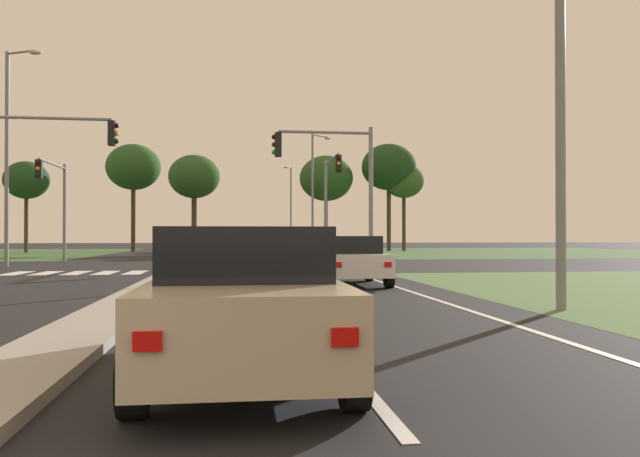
{
  "coord_description": "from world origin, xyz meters",
  "views": [
    {
      "loc": [
        2.26,
        -1.7,
        1.5
      ],
      "look_at": [
        6.65,
        31.95,
        1.87
      ],
      "focal_mm": 35.82,
      "sensor_mm": 36.0,
      "label": 1
    }
  ],
  "objects_px": {
    "car_white_near": "(349,260)",
    "street_lamp_second": "(9,148)",
    "street_lamp_fourth": "(291,203)",
    "pedestrian_at_median": "(207,241)",
    "treeline_third": "(133,168)",
    "street_lamp_third": "(314,187)",
    "car_beige_second": "(244,301)",
    "traffic_signal_near_right": "(336,173)",
    "traffic_signal_far_left": "(55,192)",
    "treeline_second": "(26,181)",
    "traffic_signal_near_left": "(23,162)",
    "street_lamp_near": "(570,70)",
    "treeline_seventh": "(389,167)",
    "car_teal_third": "(262,250)",
    "treeline_sixth": "(404,181)",
    "treeline_fourth": "(194,177)",
    "traffic_signal_far_right": "(330,189)",
    "car_grey_fourth": "(185,243)",
    "treeline_fifth": "(326,178)"
  },
  "relations": [
    {
      "from": "car_white_near",
      "to": "street_lamp_second",
      "type": "relative_size",
      "value": 0.42
    },
    {
      "from": "street_lamp_fourth",
      "to": "pedestrian_at_median",
      "type": "distance_m",
      "value": 34.21
    },
    {
      "from": "treeline_third",
      "to": "street_lamp_third",
      "type": "bearing_deg",
      "value": -22.89
    },
    {
      "from": "car_white_near",
      "to": "treeline_third",
      "type": "relative_size",
      "value": 0.44
    },
    {
      "from": "car_white_near",
      "to": "car_beige_second",
      "type": "bearing_deg",
      "value": -105.05
    },
    {
      "from": "car_beige_second",
      "to": "traffic_signal_near_right",
      "type": "xyz_separation_m",
      "value": [
        3.85,
        18.29,
        3.18
      ]
    },
    {
      "from": "car_white_near",
      "to": "traffic_signal_far_left",
      "type": "distance_m",
      "value": 21.96
    },
    {
      "from": "car_beige_second",
      "to": "treeline_second",
      "type": "distance_m",
      "value": 54.85
    },
    {
      "from": "traffic_signal_near_left",
      "to": "traffic_signal_far_left",
      "type": "relative_size",
      "value": 1.1
    },
    {
      "from": "car_white_near",
      "to": "street_lamp_third",
      "type": "relative_size",
      "value": 0.43
    },
    {
      "from": "street_lamp_near",
      "to": "street_lamp_fourth",
      "type": "bearing_deg",
      "value": 90.21
    },
    {
      "from": "car_white_near",
      "to": "treeline_third",
      "type": "xyz_separation_m",
      "value": [
        -13.05,
        42.3,
        7.12
      ]
    },
    {
      "from": "car_white_near",
      "to": "street_lamp_second",
      "type": "bearing_deg",
      "value": 137.53
    },
    {
      "from": "pedestrian_at_median",
      "to": "treeline_seventh",
      "type": "bearing_deg",
      "value": -103.66
    },
    {
      "from": "car_teal_third",
      "to": "treeline_third",
      "type": "xyz_separation_m",
      "value": [
        -10.84,
        30.64,
        7.07
      ]
    },
    {
      "from": "traffic_signal_near_right",
      "to": "treeline_sixth",
      "type": "height_order",
      "value": "treeline_sixth"
    },
    {
      "from": "treeline_third",
      "to": "treeline_fourth",
      "type": "xyz_separation_m",
      "value": [
        5.97,
        -5.46,
        -1.34
      ]
    },
    {
      "from": "treeline_fourth",
      "to": "traffic_signal_near_left",
      "type": "bearing_deg",
      "value": -97.88
    },
    {
      "from": "traffic_signal_near_left",
      "to": "treeline_second",
      "type": "relative_size",
      "value": 0.78
    },
    {
      "from": "traffic_signal_near_left",
      "to": "treeline_seventh",
      "type": "height_order",
      "value": "treeline_seventh"
    },
    {
      "from": "pedestrian_at_median",
      "to": "treeline_fourth",
      "type": "xyz_separation_m",
      "value": [
        -1.69,
        12.49,
        5.4
      ]
    },
    {
      "from": "traffic_signal_far_right",
      "to": "treeline_seventh",
      "type": "xyz_separation_m",
      "value": [
        9.5,
        24.82,
        4.0
      ]
    },
    {
      "from": "car_teal_third",
      "to": "car_grey_fourth",
      "type": "bearing_deg",
      "value": -167.7
    },
    {
      "from": "street_lamp_near",
      "to": "street_lamp_second",
      "type": "height_order",
      "value": "street_lamp_second"
    },
    {
      "from": "treeline_seventh",
      "to": "treeline_third",
      "type": "bearing_deg",
      "value": 179.48
    },
    {
      "from": "street_lamp_near",
      "to": "treeline_sixth",
      "type": "bearing_deg",
      "value": 78.83
    },
    {
      "from": "traffic_signal_far_right",
      "to": "street_lamp_near",
      "type": "relative_size",
      "value": 0.7
    },
    {
      "from": "traffic_signal_far_right",
      "to": "treeline_third",
      "type": "xyz_separation_m",
      "value": [
        -14.98,
        25.04,
        3.68
      ]
    },
    {
      "from": "street_lamp_second",
      "to": "treeline_fourth",
      "type": "distance_m",
      "value": 24.87
    },
    {
      "from": "traffic_signal_far_right",
      "to": "treeline_second",
      "type": "xyz_separation_m",
      "value": [
        -23.52,
        21.79,
        2.08
      ]
    },
    {
      "from": "traffic_signal_near_left",
      "to": "treeline_sixth",
      "type": "distance_m",
      "value": 43.72
    },
    {
      "from": "street_lamp_near",
      "to": "treeline_fifth",
      "type": "distance_m",
      "value": 49.96
    },
    {
      "from": "street_lamp_second",
      "to": "treeline_third",
      "type": "relative_size",
      "value": 1.03
    },
    {
      "from": "traffic_signal_far_right",
      "to": "treeline_second",
      "type": "bearing_deg",
      "value": 137.19
    },
    {
      "from": "treeline_fifth",
      "to": "traffic_signal_far_left",
      "type": "bearing_deg",
      "value": -126.09
    },
    {
      "from": "street_lamp_fourth",
      "to": "street_lamp_third",
      "type": "bearing_deg",
      "value": -89.47
    },
    {
      "from": "car_teal_third",
      "to": "treeline_sixth",
      "type": "xyz_separation_m",
      "value": [
        15.17,
        30.48,
        6.04
      ]
    },
    {
      "from": "traffic_signal_near_right",
      "to": "treeline_fourth",
      "type": "distance_m",
      "value": 31.96
    },
    {
      "from": "traffic_signal_far_left",
      "to": "treeline_third",
      "type": "relative_size",
      "value": 0.56
    },
    {
      "from": "car_white_near",
      "to": "treeline_third",
      "type": "bearing_deg",
      "value": 107.14
    },
    {
      "from": "traffic_signal_near_right",
      "to": "traffic_signal_far_left",
      "type": "height_order",
      "value": "traffic_signal_near_right"
    },
    {
      "from": "treeline_third",
      "to": "street_lamp_second",
      "type": "bearing_deg",
      "value": -92.38
    },
    {
      "from": "street_lamp_near",
      "to": "treeline_third",
      "type": "xyz_separation_m",
      "value": [
        -16.28,
        49.49,
        3.05
      ]
    },
    {
      "from": "car_white_near",
      "to": "street_lamp_third",
      "type": "bearing_deg",
      "value": 84.85
    },
    {
      "from": "car_teal_third",
      "to": "car_grey_fourth",
      "type": "xyz_separation_m",
      "value": [
        -5.75,
        26.38,
        -0.0
      ]
    },
    {
      "from": "treeline_second",
      "to": "traffic_signal_far_right",
      "type": "bearing_deg",
      "value": -42.81
    },
    {
      "from": "street_lamp_near",
      "to": "treeline_fourth",
      "type": "distance_m",
      "value": 45.26
    },
    {
      "from": "street_lamp_near",
      "to": "treeline_seventh",
      "type": "bearing_deg",
      "value": 80.55
    },
    {
      "from": "pedestrian_at_median",
      "to": "treeline_sixth",
      "type": "relative_size",
      "value": 0.19
    },
    {
      "from": "car_teal_third",
      "to": "traffic_signal_near_left",
      "type": "bearing_deg",
      "value": -57.83
    }
  ]
}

